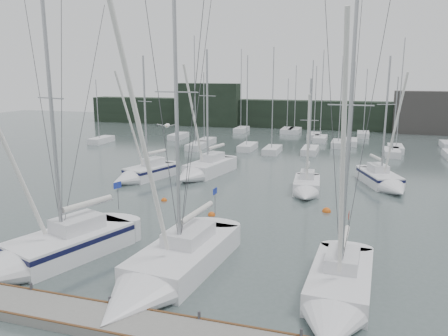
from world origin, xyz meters
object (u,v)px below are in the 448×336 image
object	(u,v)px
sailboat_near_center	(162,275)
sailboat_mid_a	(141,174)
sailboat_mid_c	(306,189)
buoy_c	(164,201)
sailboat_mid_b	(201,171)
buoy_a	(212,215)
sailboat_near_right	(336,299)
sailboat_near_left	(40,255)
sailboat_mid_d	(385,182)
buoy_b	(327,212)

from	to	relation	value
sailboat_near_center	sailboat_mid_a	xyz separation A→B (m)	(-10.79, 18.44, 0.03)
sailboat_mid_c	buoy_c	size ratio (longest dim) A/B	21.03
sailboat_mid_b	buoy_c	size ratio (longest dim) A/B	26.84
sailboat_mid_b	buoy_a	distance (m)	11.81
sailboat_near_center	buoy_c	size ratio (longest dim) A/B	31.97
sailboat_near_right	buoy_c	xyz separation A→B (m)	(-13.90, 12.70, -0.51)
sailboat_near_left	sailboat_mid_d	bearing A→B (deg)	70.24
buoy_a	buoy_c	size ratio (longest dim) A/B	1.12
sailboat_near_right	buoy_c	bearing A→B (deg)	140.40
sailboat_near_right	sailboat_mid_d	bearing A→B (deg)	85.11
buoy_c	sailboat_mid_b	bearing A→B (deg)	89.75
sailboat_mid_c	buoy_c	world-z (taller)	sailboat_mid_c
buoy_a	sailboat_mid_d	bearing A→B (deg)	43.86
sailboat_near_right	sailboat_mid_d	xyz separation A→B (m)	(2.98, 22.00, 0.05)
sailboat_near_left	sailboat_near_center	xyz separation A→B (m)	(6.94, -0.11, -0.08)
sailboat_near_right	sailboat_mid_a	xyz separation A→B (m)	(-18.80, 18.19, 0.09)
sailboat_near_center	buoy_c	xyz separation A→B (m)	(-5.89, 12.95, -0.57)
sailboat_near_left	buoy_a	xyz separation A→B (m)	(5.82, 10.50, -0.65)
sailboat_near_left	buoy_a	distance (m)	12.02
buoy_b	buoy_c	world-z (taller)	buoy_b
sailboat_mid_d	buoy_c	size ratio (longest dim) A/B	25.16
sailboat_mid_a	sailboat_mid_b	distance (m)	5.77
sailboat_mid_b	sailboat_mid_d	bearing A→B (deg)	14.38
sailboat_near_left	buoy_c	xyz separation A→B (m)	(1.05, 12.84, -0.65)
sailboat_near_center	buoy_a	bearing A→B (deg)	101.58
sailboat_mid_a	sailboat_mid_d	bearing A→B (deg)	27.74
sailboat_near_left	sailboat_mid_a	world-z (taller)	sailboat_near_left
sailboat_near_center	buoy_b	xyz separation A→B (m)	(6.61, 13.88, -0.57)
sailboat_near_center	sailboat_mid_b	bearing A→B (deg)	110.84
sailboat_mid_b	sailboat_mid_c	world-z (taller)	sailboat_mid_b
sailboat_mid_c	buoy_c	xyz separation A→B (m)	(-10.53, -5.15, -0.51)
sailboat_mid_d	buoy_a	distance (m)	16.81
sailboat_near_center	sailboat_mid_b	size ratio (longest dim) A/B	1.19
sailboat_near_center	sailboat_near_right	size ratio (longest dim) A/B	1.06
buoy_c	sailboat_mid_d	bearing A→B (deg)	28.84
sailboat_near_center	buoy_b	bearing A→B (deg)	70.09
sailboat_near_right	sailboat_mid_b	xyz separation A→B (m)	(-13.86, 21.16, 0.09)
sailboat_near_left	sailboat_near_center	distance (m)	6.94
sailboat_near_left	sailboat_mid_d	world-z (taller)	sailboat_near_left
sailboat_near_right	sailboat_mid_a	distance (m)	26.16
buoy_b	sailboat_near_center	bearing A→B (deg)	-115.47
sailboat_near_right	sailboat_mid_c	bearing A→B (deg)	103.52
sailboat_mid_a	buoy_b	bearing A→B (deg)	3.17
sailboat_near_center	sailboat_near_right	world-z (taller)	sailboat_near_center
sailboat_mid_b	buoy_a	size ratio (longest dim) A/B	23.99
sailboat_mid_b	buoy_c	bearing A→B (deg)	-78.71
sailboat_mid_b	buoy_c	xyz separation A→B (m)	(-0.04, -8.46, -0.60)
buoy_a	buoy_b	distance (m)	8.40
sailboat_near_left	sailboat_near_right	distance (m)	14.95
sailboat_near_right	sailboat_mid_a	world-z (taller)	sailboat_near_right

